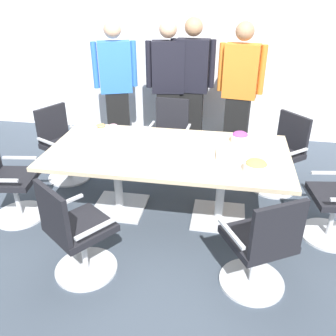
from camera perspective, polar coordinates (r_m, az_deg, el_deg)
The scene contains 17 objects.
ground_plane at distance 3.93m, azimuth 0.00°, elevation -7.18°, with size 10.00×10.00×0.01m, color #3D4754.
back_wall at distance 5.67m, azimuth 4.46°, elevation 19.01°, with size 8.00×0.10×2.80m, color white.
conference_table at distance 3.61m, azimuth 0.00°, elevation 1.06°, with size 2.40×1.20×0.75m.
office_chair_0 at distance 4.01m, azimuth -24.29°, elevation -2.24°, with size 0.61×0.61×0.91m.
office_chair_1 at distance 3.05m, azimuth -14.61°, elevation -10.42°, with size 0.75×0.75×0.91m.
office_chair_2 at distance 2.92m, azimuth 14.64°, elevation -12.44°, with size 0.74×0.74×0.91m.
office_chair_4 at distance 4.41m, azimuth 17.57°, elevation 1.66°, with size 0.76×0.76×0.91m.
office_chair_5 at distance 4.71m, azimuth 0.26°, elevation 4.71°, with size 0.57×0.57×0.91m.
office_chair_6 at distance 4.65m, azimuth -16.48°, elevation 3.16°, with size 0.72×0.72×0.91m.
person_standing_0 at distance 5.19m, azimuth -8.34°, elevation 12.97°, with size 0.60×0.36×1.82m.
person_standing_1 at distance 5.10m, azimuth 0.01°, elevation 13.07°, with size 0.61×0.29×1.83m.
person_standing_2 at distance 5.10m, azimuth 3.87°, elevation 13.20°, with size 0.61×0.24×1.85m.
person_standing_3 at distance 4.94m, azimuth 11.40°, elevation 12.07°, with size 0.61×0.29×1.83m.
snack_bowl_candy_mix at distance 3.80m, azimuth 11.48°, elevation 4.91°, with size 0.18×0.18×0.12m.
snack_bowl_cookies at distance 3.23m, azimuth 13.95°, elevation 0.32°, with size 0.21×0.21×0.11m.
donut_platter at distance 4.07m, azimuth -10.23°, elevation 5.96°, with size 0.38×0.38×0.04m.
napkin_pile at distance 3.46m, azimuth 9.42°, elevation 2.28°, with size 0.19×0.19×0.06m, color white.
Camera 1 is at (0.56, -3.18, 2.24)m, focal length 37.93 mm.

